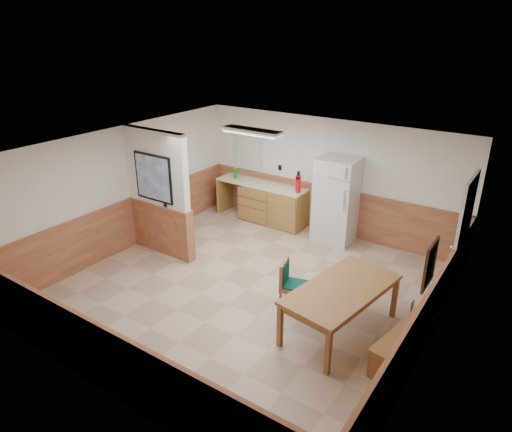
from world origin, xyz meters
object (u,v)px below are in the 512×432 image
Objects in this scene: refrigerator at (336,200)px; fire_extinguisher at (298,183)px; soap_bottle at (236,173)px; dining_bench at (406,336)px; dining_table at (342,293)px; dining_chair at (289,282)px.

refrigerator reaches higher than fire_extinguisher.
refrigerator is at bearing -0.57° from soap_bottle.
soap_bottle is at bearing 160.92° from dining_bench.
refrigerator is 3.84× the size of fire_extinguisher.
refrigerator is 3.16m from dining_table.
dining_bench is 1.93m from dining_chair.
dining_bench is (2.41, -2.85, -0.57)m from refrigerator.
refrigerator reaches higher than soap_bottle.
refrigerator is 0.93m from fire_extinguisher.
dining_table is 1.05m from dining_bench.
dining_table is 4.29× the size of fire_extinguisher.
soap_bottle is at bearing 123.49° from dining_chair.
refrigerator is at bearing 140.97° from dining_bench.
fire_extinguisher is 1.95× the size of soap_bottle.
dining_table is 4.94m from soap_bottle.
dining_chair is (-1.92, 0.11, 0.16)m from dining_bench.
dining_bench is 6.14× the size of soap_bottle.
dining_bench is 3.15× the size of fire_extinguisher.
dining_table is 3.68m from fire_extinguisher.
soap_bottle reaches higher than dining_table.
fire_extinguisher is (-0.91, 0.00, 0.20)m from refrigerator.
dining_chair reaches higher than dining_table.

